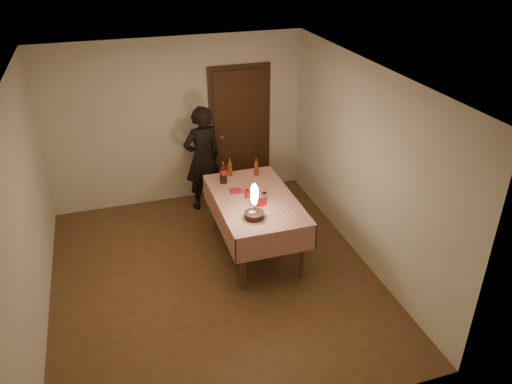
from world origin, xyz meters
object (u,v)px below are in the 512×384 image
birthday_cake (254,209)px  cola_bottle (223,173)px  amber_bottle_left (230,168)px  amber_bottle_right (256,168)px  photographer (202,158)px  red_plate (259,203)px  clear_cup (265,196)px  red_cup (248,194)px  dining_table (255,205)px

birthday_cake → cola_bottle: bearing=96.8°
amber_bottle_left → amber_bottle_right: size_ratio=1.00×
amber_bottle_left → photographer: bearing=109.6°
red_plate → cola_bottle: cola_bottle is taller
red_plate → clear_cup: size_ratio=2.44×
birthday_cake → amber_bottle_left: birthday_cake is taller
red_cup → photographer: photographer is taller
cola_bottle → photographer: photographer is taller
birthday_cake → cola_bottle: birthday_cake is taller
red_cup → amber_bottle_right: 0.66m
red_cup → amber_bottle_left: (-0.06, 0.69, 0.07)m
red_cup → cola_bottle: (-0.20, 0.49, 0.10)m
dining_table → red_cup: (-0.08, 0.05, 0.16)m
red_cup → clear_cup: bearing=-32.2°
dining_table → red_plate: bearing=-87.8°
cola_bottle → birthday_cake: bearing=-83.2°
dining_table → amber_bottle_right: size_ratio=6.75×
birthday_cake → photographer: (-0.23, 1.93, -0.13)m
photographer → red_cup: bearing=-77.6°
red_plate → clear_cup: 0.13m
clear_cup → amber_bottle_left: amber_bottle_left is taller
dining_table → clear_cup: 0.20m
dining_table → red_plate: size_ratio=7.82×
dining_table → cola_bottle: (-0.28, 0.55, 0.26)m
red_cup → amber_bottle_right: size_ratio=0.39×
clear_cup → amber_bottle_right: amber_bottle_right is taller
dining_table → birthday_cake: (-0.16, -0.48, 0.24)m
amber_bottle_right → red_cup: bearing=-117.4°
red_plate → amber_bottle_left: 0.90m
birthday_cake → red_cup: 0.55m
birthday_cake → cola_bottle: (-0.12, 1.03, 0.02)m
amber_bottle_right → red_plate: bearing=-105.5°
amber_bottle_left → birthday_cake: bearing=-91.0°
red_plate → red_cup: (-0.09, 0.19, 0.05)m
clear_cup → dining_table: bearing=148.0°
red_plate → photographer: (-0.39, 1.59, -0.01)m
cola_bottle → dining_table: bearing=-62.7°
clear_cup → amber_bottle_left: size_ratio=0.35×
amber_bottle_right → photographer: size_ratio=0.15×
clear_cup → cola_bottle: 0.74m
red_cup → cola_bottle: size_ratio=0.31×
amber_bottle_right → amber_bottle_left: bearing=163.8°
cola_bottle → photographer: 0.92m
photographer → red_plate: bearing=-76.1°
dining_table → amber_bottle_left: size_ratio=6.75×
red_cup → amber_bottle_left: bearing=94.7°
birthday_cake → red_plate: (0.16, 0.34, -0.13)m
clear_cup → photographer: (-0.50, 1.51, -0.05)m
dining_table → red_plate: red_plate is taller
amber_bottle_left → red_plate: bearing=-80.7°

